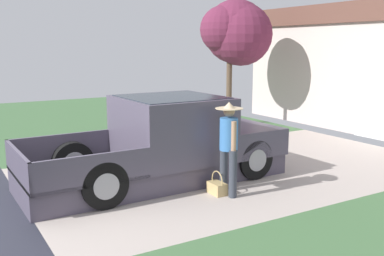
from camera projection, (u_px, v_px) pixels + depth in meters
name	position (u px, v px, depth m)	size (l,w,h in m)	color
pickup_truck	(171.00, 143.00, 8.81)	(2.17, 5.20, 1.67)	#4E4758
person_with_hat	(229.00, 142.00, 7.83)	(0.50, 0.49, 1.68)	#333842
handbag	(217.00, 187.00, 7.99)	(0.37, 0.22, 0.43)	tan
front_yard_tree	(236.00, 33.00, 14.41)	(2.25, 2.33, 4.13)	brown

